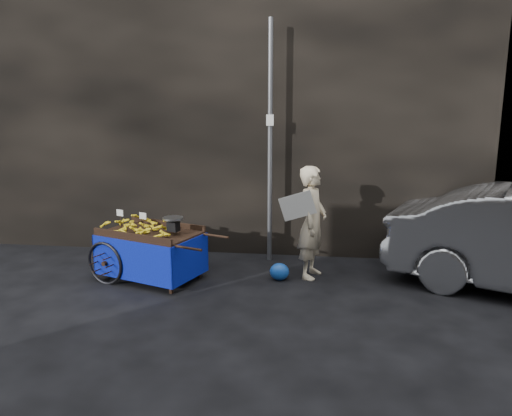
# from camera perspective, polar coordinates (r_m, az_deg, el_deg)

# --- Properties ---
(ground) EXTENTS (80.00, 80.00, 0.00)m
(ground) POSITION_cam_1_polar(r_m,az_deg,el_deg) (7.56, -1.76, -8.85)
(ground) COLOR black
(ground) RESTS_ON ground
(building_wall) EXTENTS (13.50, 2.00, 5.00)m
(building_wall) POSITION_cam_1_polar(r_m,az_deg,el_deg) (9.60, 3.00, 10.90)
(building_wall) COLOR black
(building_wall) RESTS_ON ground
(street_pole) EXTENTS (0.12, 0.10, 4.00)m
(street_pole) POSITION_cam_1_polar(r_m,az_deg,el_deg) (8.34, 1.62, 7.32)
(street_pole) COLOR slate
(street_pole) RESTS_ON ground
(banana_cart) EXTENTS (2.19, 1.52, 1.09)m
(banana_cart) POSITION_cam_1_polar(r_m,az_deg,el_deg) (7.83, -12.23, -3.20)
(banana_cart) COLOR black
(banana_cart) RESTS_ON ground
(vendor) EXTENTS (0.80, 0.72, 1.75)m
(vendor) POSITION_cam_1_polar(r_m,az_deg,el_deg) (7.73, 6.45, -1.63)
(vendor) COLOR beige
(vendor) RESTS_ON ground
(plastic_bag) EXTENTS (0.30, 0.24, 0.27)m
(plastic_bag) POSITION_cam_1_polar(r_m,az_deg,el_deg) (7.74, 2.69, -7.29)
(plastic_bag) COLOR #174CB1
(plastic_bag) RESTS_ON ground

